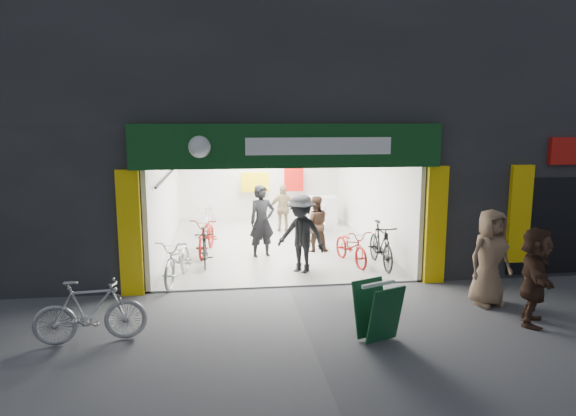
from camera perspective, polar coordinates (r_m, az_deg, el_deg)
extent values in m
plane|color=#56565B|center=(11.22, 0.04, -8.82)|extent=(60.00, 60.00, 0.00)
cube|color=#232326|center=(15.88, 1.32, 17.60)|extent=(16.00, 10.00, 4.50)
cube|color=#232326|center=(16.18, -22.16, 2.54)|extent=(5.00, 10.00, 3.50)
cube|color=#232326|center=(17.31, 17.88, 3.21)|extent=(6.00, 10.00, 3.50)
cube|color=#9E9E99|center=(15.03, -1.96, -3.95)|extent=(6.00, 8.00, 0.04)
cube|color=silver|center=(18.80, -3.20, 3.68)|extent=(6.00, 0.20, 3.20)
cube|color=silver|center=(14.76, -13.48, 1.78)|extent=(0.10, 8.00, 3.20)
cube|color=silver|center=(15.30, 9.07, 2.20)|extent=(0.10, 8.00, 3.20)
cube|color=white|center=(14.62, -2.03, 8.46)|extent=(6.00, 8.00, 0.10)
cube|color=black|center=(10.74, -0.03, 8.56)|extent=(6.00, 0.30, 0.30)
cube|color=#0D3A13|center=(10.53, 0.12, 6.91)|extent=(6.40, 0.25, 0.90)
cube|color=white|center=(10.49, 3.50, 6.88)|extent=(3.00, 0.02, 0.35)
cube|color=#E9B70C|center=(10.89, -17.16, -2.74)|extent=(0.45, 0.12, 2.60)
cube|color=#E9B70C|center=(11.69, 16.09, -1.85)|extent=(0.45, 0.12, 2.60)
cube|color=#E9B70C|center=(12.55, 24.32, -0.63)|extent=(0.50, 0.12, 2.20)
cube|color=black|center=(13.36, 28.89, -1.71)|extent=(3.00, 0.06, 2.20)
cylinder|color=black|center=(14.09, -13.28, 3.48)|extent=(0.06, 5.00, 0.06)
cube|color=silver|center=(17.61, 3.08, -0.34)|extent=(1.40, 0.60, 1.00)
cube|color=white|center=(11.83, -0.73, 7.84)|extent=(1.30, 0.35, 0.04)
cube|color=white|center=(13.62, -1.63, 8.08)|extent=(1.30, 0.35, 0.04)
cube|color=white|center=(15.41, -2.32, 8.26)|extent=(1.30, 0.35, 0.04)
cube|color=white|center=(17.21, -2.87, 8.40)|extent=(1.30, 0.35, 0.04)
imported|color=#A3A4A8|center=(11.71, -12.13, -5.61)|extent=(1.02, 2.05, 1.03)
imported|color=black|center=(12.91, -9.28, -4.33)|extent=(0.51, 1.56, 0.92)
imported|color=maroon|center=(13.97, -8.99, -3.02)|extent=(0.98, 2.05, 1.03)
imported|color=silver|center=(16.30, -8.78, -1.26)|extent=(0.75, 1.71, 0.99)
imported|color=black|center=(12.77, 10.27, -4.06)|extent=(0.55, 1.88, 1.12)
imported|color=maroon|center=(12.94, 7.05, -4.26)|extent=(0.92, 1.83, 0.92)
imported|color=silver|center=(16.15, 4.06, -1.29)|extent=(0.75, 1.70, 0.99)
imported|color=#A5A5A9|center=(9.01, -21.12, -10.65)|extent=(1.81, 0.70, 1.06)
imported|color=black|center=(13.37, -2.91, -1.54)|extent=(0.81, 0.65, 1.92)
imported|color=#3A251A|center=(13.96, 3.03, -1.82)|extent=(0.77, 0.61, 1.56)
imported|color=black|center=(11.98, 1.47, -2.96)|extent=(1.38, 1.31, 1.88)
imported|color=olive|center=(16.39, -0.51, -0.10)|extent=(0.92, 0.41, 1.55)
imported|color=#85674D|center=(10.69, 21.52, -5.14)|extent=(1.04, 0.81, 1.90)
imported|color=#3C261B|center=(10.02, 25.74, -6.85)|extent=(1.28, 1.65, 1.75)
cube|color=#104121|center=(8.49, 10.79, -11.61)|extent=(0.66, 0.44, 0.93)
cube|color=#104121|center=(8.78, 9.08, -10.83)|extent=(0.66, 0.44, 0.93)
cube|color=white|center=(8.48, 10.01, -8.32)|extent=(0.62, 0.29, 0.06)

